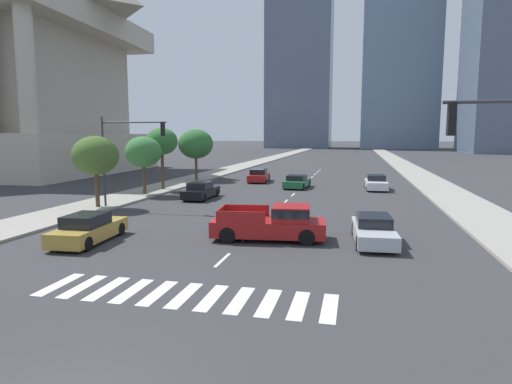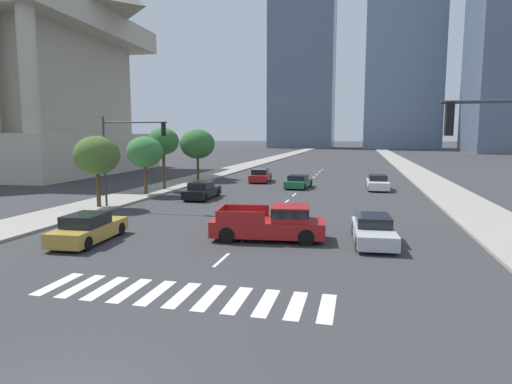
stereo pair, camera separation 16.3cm
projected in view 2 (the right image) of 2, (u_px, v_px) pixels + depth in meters
The scene contains 19 objects.
sidewalk_east at pixel (457, 199), 33.85m from camera, with size 4.00×260.00×0.15m, color gray.
sidewalk_west at pixel (156, 189), 39.73m from camera, with size 4.00×260.00×0.15m, color gray.
crosswalk_near at pixel (182, 295), 13.60m from camera, with size 9.45×2.24×0.01m.
lane_divider_center at pixel (300, 189), 40.61m from camera, with size 0.14×50.00×0.01m.
pickup_truck at pixel (274, 223), 20.74m from camera, with size 5.58×2.66×1.67m.
sedan_white_0 at pixel (378, 183), 40.14m from camera, with size 1.99×4.79×1.34m.
sedan_red_1 at pixel (260, 176), 46.87m from camera, with size 2.22×4.89×1.40m.
sedan_gold_2 at pixel (88, 229), 20.34m from camera, with size 2.02×4.61×1.37m.
sedan_silver_3 at pixel (373, 230), 20.27m from camera, with size 2.05×4.89×1.25m.
sedan_black_4 at pixel (202, 191), 34.38m from camera, with size 1.80×4.54×1.35m.
sedan_green_5 at pixel (298, 182), 41.42m from camera, with size 2.22×4.55×1.24m.
traffic_signal_far at pixel (127, 145), 28.98m from camera, with size 4.95×0.28×6.09m.
street_tree_nearest at pixel (97, 156), 29.27m from camera, with size 3.07×3.07×4.81m.
street_tree_second at pixel (145, 152), 35.80m from camera, with size 2.98×2.98×4.76m.
street_tree_third at pixel (163, 142), 39.10m from camera, with size 2.84×2.84×5.52m.
street_tree_fourth at pixel (197, 144), 47.38m from camera, with size 3.77×3.77×5.53m.
war_memorial at pixel (11, 31), 57.12m from camera, with size 29.35×29.35×36.11m.
office_tower_left_skyline at pixel (303, 16), 173.60m from camera, with size 25.55×20.32×117.06m.
office_tower_center_skyline at pixel (403, 41), 165.09m from camera, with size 27.69×22.71×82.43m.
Camera 2 is at (5.28, -6.22, 4.96)m, focal length 30.44 mm.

